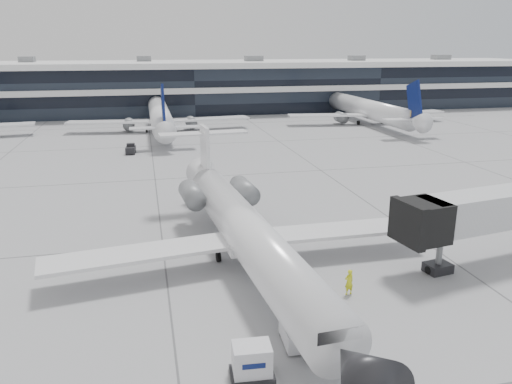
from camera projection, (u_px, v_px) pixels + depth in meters
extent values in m
plane|color=gray|center=(288.00, 235.00, 40.39)|extent=(220.00, 220.00, 0.00)
cube|color=black|center=(190.00, 89.00, 115.72)|extent=(170.00, 22.00, 10.00)
cylinder|color=white|center=(250.00, 236.00, 33.12)|extent=(5.09, 26.91, 3.01)
cone|color=black|center=(358.00, 371.00, 19.43)|extent=(3.24, 3.35, 3.01)
cone|color=white|center=(204.00, 176.00, 46.92)|extent=(3.13, 3.78, 2.86)
cube|color=white|center=(138.00, 254.00, 32.32)|extent=(12.56, 4.67, 0.25)
cube|color=white|center=(341.00, 230.00, 36.41)|extent=(12.29, 3.00, 0.25)
cylinder|color=slate|center=(192.00, 195.00, 40.75)|extent=(1.96, 3.91, 1.67)
cylinder|color=slate|center=(244.00, 190.00, 42.00)|extent=(1.96, 3.91, 1.67)
cube|color=white|center=(205.00, 153.00, 45.65)|extent=(0.54, 2.91, 5.02)
cube|color=white|center=(203.00, 133.00, 45.55)|extent=(8.14, 2.40, 0.18)
cylinder|color=black|center=(312.00, 357.00, 24.05)|extent=(0.25, 0.64, 0.62)
cylinder|color=black|center=(218.00, 257.00, 35.32)|extent=(0.32, 0.73, 0.71)
cylinder|color=black|center=(263.00, 251.00, 36.26)|extent=(0.32, 0.73, 0.71)
cube|color=silver|center=(502.00, 207.00, 34.48)|extent=(13.27, 4.71, 2.42)
cube|color=black|center=(424.00, 221.00, 32.08)|extent=(2.87, 3.33, 2.60)
cylinder|color=slate|center=(439.00, 254.00, 33.39)|extent=(0.41, 0.41, 2.60)
cube|color=black|center=(438.00, 268.00, 33.67)|extent=(1.86, 1.56, 0.65)
imported|color=yellow|center=(349.00, 282.00, 30.53)|extent=(0.67, 0.51, 1.65)
cube|color=silver|center=(296.00, 334.00, 25.50)|extent=(1.45, 2.34, 0.93)
cube|color=black|center=(294.00, 318.00, 25.81)|extent=(1.18, 0.99, 0.52)
cylinder|color=black|center=(282.00, 332.00, 26.29)|extent=(0.21, 0.46, 0.45)
cylinder|color=black|center=(303.00, 330.00, 26.47)|extent=(0.21, 0.46, 0.45)
cylinder|color=black|center=(289.00, 350.00, 24.72)|extent=(0.21, 0.46, 0.45)
cylinder|color=black|center=(311.00, 348.00, 24.91)|extent=(0.21, 0.46, 0.45)
cube|color=black|center=(252.00, 374.00, 23.03)|extent=(2.12, 1.63, 0.25)
cube|color=silver|center=(252.00, 359.00, 22.79)|extent=(1.84, 1.43, 1.40)
cone|color=orange|center=(239.00, 187.00, 53.29)|extent=(0.32, 0.32, 0.49)
cube|color=orange|center=(239.00, 189.00, 53.35)|extent=(0.44, 0.44, 0.03)
cube|color=black|center=(131.00, 150.00, 70.44)|extent=(1.44, 2.26, 0.88)
cube|color=black|center=(131.00, 145.00, 70.74)|extent=(1.15, 0.97, 0.49)
cylinder|color=black|center=(128.00, 151.00, 71.21)|extent=(0.21, 0.44, 0.43)
cylinder|color=black|center=(135.00, 151.00, 71.35)|extent=(0.21, 0.44, 0.43)
cylinder|color=black|center=(126.00, 153.00, 69.71)|extent=(0.21, 0.44, 0.43)
cylinder|color=black|center=(134.00, 153.00, 69.86)|extent=(0.21, 0.44, 0.43)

